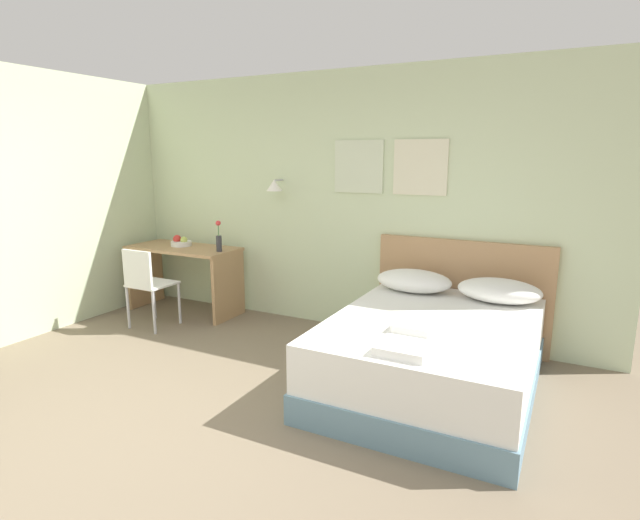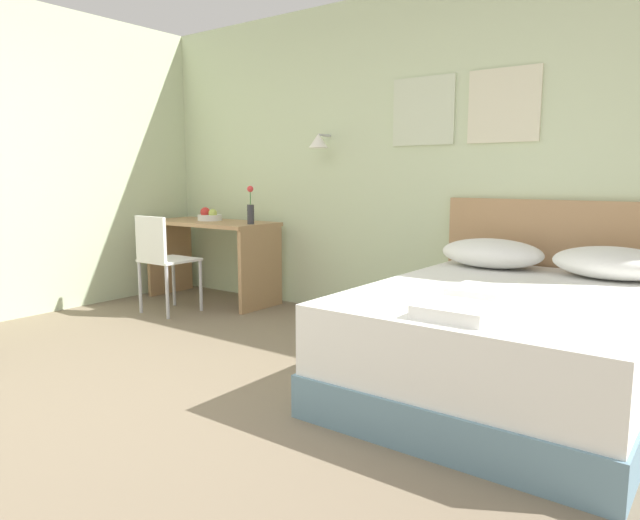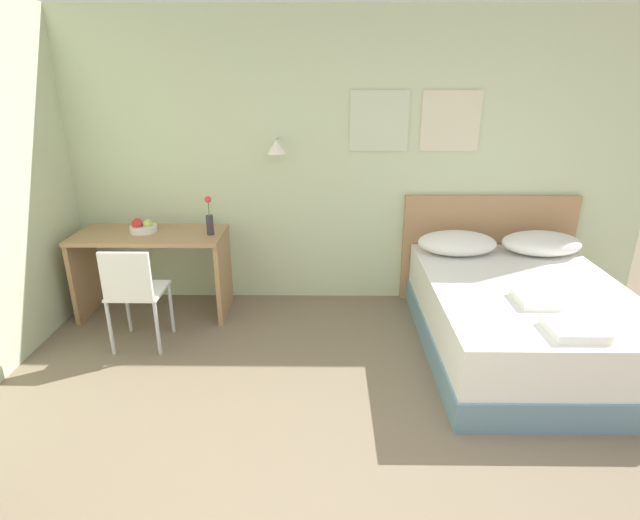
{
  "view_description": "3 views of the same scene",
  "coord_description": "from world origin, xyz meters",
  "px_view_note": "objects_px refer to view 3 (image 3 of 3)",
  "views": [
    {
      "loc": [
        2.32,
        -1.92,
        1.81
      ],
      "look_at": [
        0.35,
        1.91,
        0.9
      ],
      "focal_mm": 28.0,
      "sensor_mm": 36.0,
      "label": 1
    },
    {
      "loc": [
        2.42,
        -1.36,
        1.2
      ],
      "look_at": [
        0.37,
        1.39,
        0.7
      ],
      "focal_mm": 32.0,
      "sensor_mm": 36.0,
      "label": 2
    },
    {
      "loc": [
        -0.12,
        -1.78,
        2.11
      ],
      "look_at": [
        -0.16,
        1.69,
        0.79
      ],
      "focal_mm": 28.0,
      "sensor_mm": 36.0,
      "label": 3
    }
  ],
  "objects_px": {
    "folded_towel_near_foot": "(536,299)",
    "fruit_bowl": "(143,227)",
    "folded_towel_mid_bed": "(575,329)",
    "desk_chair": "(133,289)",
    "pillow_left": "(457,243)",
    "flower_vase": "(210,220)",
    "desk": "(152,257)",
    "bed": "(523,320)",
    "headboard": "(487,248)",
    "pillow_right": "(541,243)"
  },
  "relations": [
    {
      "from": "folded_towel_near_foot",
      "to": "fruit_bowl",
      "type": "distance_m",
      "value": 3.28
    },
    {
      "from": "folded_towel_mid_bed",
      "to": "desk_chair",
      "type": "xyz_separation_m",
      "value": [
        -3.05,
        0.77,
        -0.09
      ]
    },
    {
      "from": "desk_chair",
      "to": "folded_towel_mid_bed",
      "type": "bearing_deg",
      "value": -14.21
    },
    {
      "from": "pillow_left",
      "to": "flower_vase",
      "type": "xyz_separation_m",
      "value": [
        -2.18,
        -0.08,
        0.23
      ]
    },
    {
      "from": "desk",
      "to": "bed",
      "type": "bearing_deg",
      "value": -12.22
    },
    {
      "from": "folded_towel_mid_bed",
      "to": "desk",
      "type": "bearing_deg",
      "value": 155.46
    },
    {
      "from": "folded_towel_mid_bed",
      "to": "headboard",
      "type": "bearing_deg",
      "value": 90.08
    },
    {
      "from": "pillow_right",
      "to": "fruit_bowl",
      "type": "relative_size",
      "value": 2.95
    },
    {
      "from": "flower_vase",
      "to": "desk",
      "type": "bearing_deg",
      "value": 176.39
    },
    {
      "from": "bed",
      "to": "fruit_bowl",
      "type": "distance_m",
      "value": 3.29
    },
    {
      "from": "desk",
      "to": "fruit_bowl",
      "type": "bearing_deg",
      "value": 150.89
    },
    {
      "from": "folded_towel_near_foot",
      "to": "desk",
      "type": "bearing_deg",
      "value": 162.35
    },
    {
      "from": "folded_towel_near_foot",
      "to": "fruit_bowl",
      "type": "relative_size",
      "value": 1.24
    },
    {
      "from": "pillow_right",
      "to": "folded_towel_near_foot",
      "type": "xyz_separation_m",
      "value": [
        -0.43,
        -1.02,
        -0.07
      ]
    },
    {
      "from": "flower_vase",
      "to": "desk_chair",
      "type": "bearing_deg",
      "value": -128.72
    },
    {
      "from": "pillow_left",
      "to": "desk_chair",
      "type": "xyz_separation_m",
      "value": [
        -2.67,
        -0.69,
        -0.16
      ]
    },
    {
      "from": "pillow_left",
      "to": "folded_towel_mid_bed",
      "type": "relative_size",
      "value": 2.13
    },
    {
      "from": "desk",
      "to": "pillow_right",
      "type": "bearing_deg",
      "value": 0.73
    },
    {
      "from": "pillow_right",
      "to": "pillow_left",
      "type": "bearing_deg",
      "value": 180.0
    },
    {
      "from": "pillow_left",
      "to": "fruit_bowl",
      "type": "distance_m",
      "value": 2.8
    },
    {
      "from": "bed",
      "to": "flower_vase",
      "type": "bearing_deg",
      "value": 165.98
    },
    {
      "from": "bed",
      "to": "desk",
      "type": "xyz_separation_m",
      "value": [
        -3.11,
        0.67,
        0.26
      ]
    },
    {
      "from": "desk",
      "to": "fruit_bowl",
      "type": "xyz_separation_m",
      "value": [
        -0.06,
        0.03,
        0.27
      ]
    },
    {
      "from": "headboard",
      "to": "bed",
      "type": "bearing_deg",
      "value": -90.0
    },
    {
      "from": "flower_vase",
      "to": "pillow_right",
      "type": "bearing_deg",
      "value": 1.55
    },
    {
      "from": "pillow_left",
      "to": "desk_chair",
      "type": "bearing_deg",
      "value": -165.47
    },
    {
      "from": "pillow_right",
      "to": "flower_vase",
      "type": "xyz_separation_m",
      "value": [
        -2.93,
        -0.08,
        0.23
      ]
    },
    {
      "from": "pillow_right",
      "to": "fruit_bowl",
      "type": "bearing_deg",
      "value": -179.85
    },
    {
      "from": "bed",
      "to": "fruit_bowl",
      "type": "relative_size",
      "value": 8.44
    },
    {
      "from": "folded_towel_mid_bed",
      "to": "desk",
      "type": "relative_size",
      "value": 0.25
    },
    {
      "from": "folded_towel_mid_bed",
      "to": "folded_towel_near_foot",
      "type": "bearing_deg",
      "value": 97.74
    },
    {
      "from": "desk",
      "to": "folded_towel_mid_bed",
      "type": "bearing_deg",
      "value": -24.54
    },
    {
      "from": "headboard",
      "to": "pillow_right",
      "type": "relative_size",
      "value": 2.33
    },
    {
      "from": "bed",
      "to": "pillow_left",
      "type": "xyz_separation_m",
      "value": [
        -0.38,
        0.72,
        0.39
      ]
    },
    {
      "from": "headboard",
      "to": "desk_chair",
      "type": "height_order",
      "value": "headboard"
    },
    {
      "from": "pillow_right",
      "to": "folded_towel_mid_bed",
      "type": "relative_size",
      "value": 2.13
    },
    {
      "from": "bed",
      "to": "folded_towel_mid_bed",
      "type": "xyz_separation_m",
      "value": [
        0.0,
        -0.75,
        0.32
      ]
    },
    {
      "from": "bed",
      "to": "pillow_right",
      "type": "distance_m",
      "value": 0.9
    },
    {
      "from": "fruit_bowl",
      "to": "flower_vase",
      "type": "distance_m",
      "value": 0.63
    },
    {
      "from": "pillow_right",
      "to": "folded_towel_mid_bed",
      "type": "distance_m",
      "value": 1.51
    },
    {
      "from": "desk",
      "to": "pillow_left",
      "type": "bearing_deg",
      "value": 0.93
    },
    {
      "from": "fruit_bowl",
      "to": "flower_vase",
      "type": "xyz_separation_m",
      "value": [
        0.62,
        -0.07,
        0.09
      ]
    },
    {
      "from": "folded_towel_near_foot",
      "to": "flower_vase",
      "type": "bearing_deg",
      "value": 159.45
    },
    {
      "from": "bed",
      "to": "flower_vase",
      "type": "xyz_separation_m",
      "value": [
        -2.56,
        0.64,
        0.62
      ]
    },
    {
      "from": "desk_chair",
      "to": "fruit_bowl",
      "type": "xyz_separation_m",
      "value": [
        -0.12,
        0.68,
        0.3
      ]
    },
    {
      "from": "bed",
      "to": "folded_towel_mid_bed",
      "type": "relative_size",
      "value": 6.08
    },
    {
      "from": "headboard",
      "to": "fruit_bowl",
      "type": "distance_m",
      "value": 3.2
    },
    {
      "from": "folded_towel_near_foot",
      "to": "headboard",
      "type": "bearing_deg",
      "value": 87.46
    },
    {
      "from": "headboard",
      "to": "desk_chair",
      "type": "bearing_deg",
      "value": -161.88
    },
    {
      "from": "bed",
      "to": "desk",
      "type": "bearing_deg",
      "value": 167.78
    }
  ]
}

